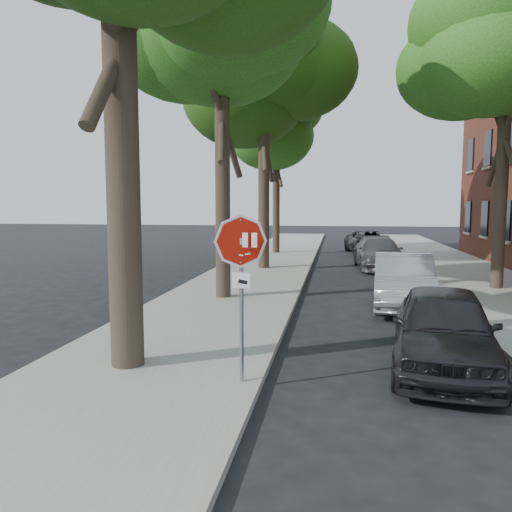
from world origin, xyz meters
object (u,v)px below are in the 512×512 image
(car_a, at_px, (444,329))
(car_c, at_px, (379,253))
(tree_mid_b, at_px, (264,83))
(tree_right, at_px, (505,68))
(tree_mid_a, at_px, (222,39))
(tree_far, at_px, (276,127))
(stop_sign, at_px, (241,265))
(car_b, at_px, (403,281))
(car_d, at_px, (369,242))

(car_a, height_order, car_c, car_a)
(tree_mid_b, relative_size, tree_right, 1.11)
(tree_mid_a, xyz_separation_m, tree_far, (-0.10, 13.99, -0.39))
(stop_sign, xyz_separation_m, car_b, (3.30, 6.92, -1.21))
(stop_sign, height_order, car_d, stop_sign)
(tree_far, xyz_separation_m, car_d, (5.32, 1.10, -6.53))
(tree_far, distance_m, tree_right, 14.02)
(tree_mid_b, relative_size, car_b, 2.32)
(tree_right, relative_size, car_c, 1.94)
(car_c, bearing_deg, tree_mid_a, -126.06)
(car_a, bearing_deg, tree_right, 76.36)
(car_d, bearing_deg, stop_sign, -105.85)
(tree_right, bearing_deg, tree_far, 128.34)
(tree_right, height_order, car_a, tree_right)
(stop_sign, relative_size, tree_right, 0.28)
(stop_sign, distance_m, car_c, 15.79)
(car_c, relative_size, car_d, 0.98)
(car_b, relative_size, car_d, 0.91)
(tree_mid_a, xyz_separation_m, car_d, (5.22, 15.09, -6.92))
(tree_mid_b, distance_m, car_a, 15.41)
(tree_mid_a, distance_m, car_c, 11.96)
(tree_far, bearing_deg, car_d, 11.68)
(car_b, relative_size, car_c, 0.93)
(tree_mid_a, height_order, car_c, tree_mid_a)
(tree_mid_b, distance_m, tree_far, 7.04)
(car_c, bearing_deg, car_b, -93.71)
(car_a, distance_m, car_d, 20.71)
(stop_sign, height_order, tree_mid_b, tree_mid_b)
(tree_mid_a, distance_m, car_d, 17.41)
(tree_right, bearing_deg, car_c, 122.75)
(tree_mid_b, relative_size, car_a, 2.46)
(tree_right, relative_size, car_d, 1.90)
(tree_mid_a, relative_size, car_a, 2.34)
(tree_far, bearing_deg, tree_mid_a, -89.60)
(tree_mid_a, distance_m, car_a, 10.31)
(car_a, relative_size, car_b, 0.94)
(car_c, bearing_deg, car_a, -93.71)
(car_a, distance_m, car_c, 13.86)
(tree_mid_a, xyz_separation_m, car_a, (5.22, -5.62, -6.89))
(stop_sign, xyz_separation_m, tree_mid_b, (-1.72, 14.15, 6.05))
(car_d, bearing_deg, car_a, -97.41)
(tree_mid_b, bearing_deg, stop_sign, -83.05)
(tree_mid_a, xyz_separation_m, tree_mid_b, (0.20, 7.01, 0.39))
(tree_mid_b, height_order, car_c, tree_mid_b)
(tree_mid_b, distance_m, car_d, 12.01)
(car_b, bearing_deg, stop_sign, -110.91)
(tree_right, xyz_separation_m, car_d, (-3.38, 12.10, -6.53))
(stop_sign, relative_size, tree_mid_b, 0.25)
(tree_mid_a, xyz_separation_m, car_c, (5.22, 8.25, -6.91))
(tree_far, bearing_deg, car_c, -47.21)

